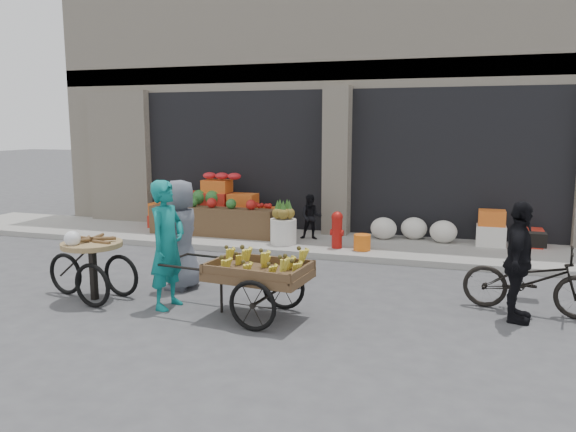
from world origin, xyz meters
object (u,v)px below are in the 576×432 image
(pineapple_bin, at_px, (283,231))
(vendor_grey, at_px, (181,235))
(tricycle_cart, at_px, (92,261))
(vendor_woman, at_px, (167,245))
(cyclist, at_px, (518,262))
(banana_cart, at_px, (255,269))
(bicycle, at_px, (531,280))
(orange_bucket, at_px, (362,242))
(fire_hydrant, at_px, (337,228))
(seated_person, at_px, (311,217))

(pineapple_bin, distance_m, vendor_grey, 3.10)
(tricycle_cart, xyz_separation_m, vendor_grey, (0.94, 0.89, 0.26))
(vendor_woman, distance_m, vendor_grey, 0.90)
(tricycle_cart, distance_m, cyclist, 5.73)
(banana_cart, relative_size, vendor_grey, 1.33)
(pineapple_bin, height_order, banana_cart, banana_cart)
(tricycle_cart, relative_size, bicycle, 0.85)
(pineapple_bin, xyz_separation_m, orange_bucket, (1.60, -0.10, -0.10))
(orange_bucket, height_order, vendor_woman, vendor_woman)
(fire_hydrant, xyz_separation_m, orange_bucket, (0.50, -0.05, -0.23))
(banana_cart, bearing_deg, vendor_grey, 155.49)
(pineapple_bin, relative_size, banana_cart, 0.23)
(pineapple_bin, bearing_deg, banana_cart, -76.75)
(tricycle_cart, distance_m, bicycle, 6.00)
(orange_bucket, distance_m, bicycle, 3.69)
(fire_hydrant, height_order, tricycle_cart, tricycle_cart)
(seated_person, distance_m, tricycle_cart, 4.90)
(cyclist, bearing_deg, orange_bucket, 48.99)
(vendor_woman, bearing_deg, orange_bucket, -22.10)
(vendor_woman, xyz_separation_m, bicycle, (4.66, 1.26, -0.42))
(tricycle_cart, height_order, vendor_grey, vendor_grey)
(seated_person, bearing_deg, vendor_grey, -115.80)
(vendor_woman, distance_m, bicycle, 4.85)
(vendor_woman, relative_size, vendor_grey, 1.05)
(pineapple_bin, relative_size, tricycle_cart, 0.36)
(fire_hydrant, bearing_deg, pineapple_bin, 177.40)
(pineapple_bin, relative_size, fire_hydrant, 0.73)
(orange_bucket, xyz_separation_m, cyclist, (2.50, -2.91, 0.50))
(tricycle_cart, bearing_deg, vendor_grey, 51.54)
(orange_bucket, xyz_separation_m, vendor_woman, (-1.96, -3.77, 0.60))
(seated_person, height_order, cyclist, cyclist)
(orange_bucket, height_order, vendor_grey, vendor_grey)
(fire_hydrant, relative_size, bicycle, 0.41)
(pineapple_bin, relative_size, cyclist, 0.34)
(banana_cart, bearing_deg, fire_hydrant, 93.08)
(seated_person, xyz_separation_m, vendor_grey, (-1.02, -3.61, 0.24))
(banana_cart, distance_m, bicycle, 3.63)
(pineapple_bin, distance_m, orange_bucket, 1.61)
(bicycle, bearing_deg, cyclist, 161.74)
(tricycle_cart, relative_size, vendor_grey, 0.88)
(banana_cart, xyz_separation_m, tricycle_cart, (-2.48, 0.01, -0.08))
(orange_bucket, xyz_separation_m, bicycle, (2.70, -2.51, 0.18))
(vendor_woman, height_order, bicycle, vendor_woman)
(orange_bucket, height_order, tricycle_cart, tricycle_cart)
(orange_bucket, xyz_separation_m, vendor_grey, (-2.22, -2.91, 0.56))
(pineapple_bin, relative_size, bicycle, 0.30)
(cyclist, bearing_deg, tricycle_cart, 107.22)
(vendor_woman, height_order, vendor_grey, vendor_woman)
(tricycle_cart, xyz_separation_m, bicycle, (5.86, 1.29, -0.11))
(fire_hydrant, bearing_deg, vendor_grey, -120.20)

